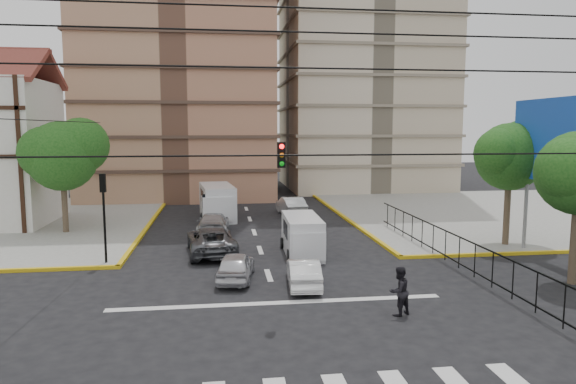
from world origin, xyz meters
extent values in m
plane|color=black|center=(0.00, 0.00, 0.00)|extent=(160.00, 160.00, 0.00)
cube|color=gray|center=(20.00, 20.00, 0.07)|extent=(26.00, 26.00, 0.15)
cube|color=silver|center=(0.00, 1.20, 0.01)|extent=(13.00, 0.40, 0.01)
cylinder|color=slate|center=(14.50, 4.00, 2.15)|extent=(0.20, 0.20, 4.00)
cylinder|color=slate|center=(14.50, 8.00, 2.15)|extent=(0.20, 0.20, 4.00)
cube|color=silver|center=(14.50, 6.00, 6.15)|extent=(0.25, 6.00, 4.00)
cube|color=blue|center=(14.30, 6.00, 6.15)|extent=(0.08, 6.20, 4.20)
cylinder|color=#473828|center=(13.00, 2.00, 2.10)|extent=(0.36, 0.36, 4.20)
sphere|color=#174915|center=(12.28, 1.70, 5.03)|extent=(2.70, 2.70, 2.70)
cylinder|color=#473828|center=(14.00, 9.00, 2.24)|extent=(0.36, 0.36, 4.48)
sphere|color=#174915|center=(14.00, 9.00, 5.16)|extent=(3.80, 3.80, 3.80)
sphere|color=#174915|center=(14.95, 9.30, 5.73)|extent=(3.04, 3.04, 3.04)
sphere|color=#174915|center=(13.24, 8.70, 5.35)|extent=(2.85, 2.85, 2.85)
cylinder|color=#473828|center=(-12.00, 16.00, 2.10)|extent=(0.36, 0.36, 4.20)
sphere|color=#174915|center=(-12.00, 16.00, 5.00)|extent=(4.40, 4.40, 4.40)
sphere|color=#174915|center=(-10.90, 16.30, 5.67)|extent=(3.52, 3.52, 3.52)
sphere|color=#174915|center=(-12.88, 15.70, 5.22)|extent=(3.30, 3.30, 3.30)
cylinder|color=black|center=(-7.80, 7.80, 1.90)|extent=(0.12, 0.12, 3.50)
cube|color=black|center=(-7.80, 7.80, 4.10)|extent=(0.28, 0.22, 0.90)
sphere|color=#FF0C0C|center=(-7.80, 7.80, 4.40)|extent=(0.17, 0.17, 0.17)
cube|color=black|center=(0.00, 0.00, 5.80)|extent=(0.28, 0.22, 0.90)
cylinder|color=black|center=(0.00, -9.00, 6.25)|extent=(18.00, 0.03, 0.03)
cube|color=silver|center=(2.17, 8.83, 1.03)|extent=(1.90, 4.51, 2.05)
cube|color=silver|center=(2.17, 7.04, 0.89)|extent=(1.72, 1.11, 1.43)
cube|color=black|center=(2.17, 6.73, 1.38)|extent=(1.65, 0.14, 0.80)
cylinder|color=black|center=(1.32, 7.40, 0.31)|extent=(0.25, 0.63, 0.63)
cylinder|color=black|center=(3.02, 7.40, 0.31)|extent=(0.25, 0.63, 0.63)
cylinder|color=black|center=(1.32, 10.26, 0.31)|extent=(0.25, 0.63, 0.63)
cylinder|color=black|center=(3.02, 10.26, 0.31)|extent=(0.25, 0.63, 0.63)
cube|color=silver|center=(-2.40, 20.56, 1.27)|extent=(2.82, 5.72, 2.53)
cube|color=silver|center=(-2.40, 18.36, 1.10)|extent=(2.23, 1.55, 1.76)
cube|color=black|center=(-2.40, 17.97, 1.71)|extent=(2.03, 0.33, 0.99)
cylinder|color=black|center=(-3.44, 18.80, 0.39)|extent=(0.25, 0.77, 0.77)
cylinder|color=black|center=(-1.35, 18.80, 0.39)|extent=(0.25, 0.77, 0.77)
cylinder|color=black|center=(-3.44, 22.32, 0.39)|extent=(0.25, 0.77, 0.77)
cylinder|color=black|center=(-1.35, 22.32, 0.39)|extent=(0.25, 0.77, 0.77)
imported|color=silver|center=(-1.52, 4.50, 0.64)|extent=(2.04, 3.91, 1.27)
imported|color=white|center=(1.33, 3.18, 0.61)|extent=(1.57, 3.79, 1.22)
imported|color=#505157|center=(-2.67, 9.51, 0.73)|extent=(2.92, 5.49, 1.47)
imported|color=silver|center=(-2.63, 14.98, 0.68)|extent=(2.17, 4.76, 1.35)
imported|color=#272729|center=(3.01, 14.28, 0.74)|extent=(2.02, 4.45, 1.48)
imported|color=silver|center=(3.30, 21.23, 0.74)|extent=(2.02, 4.61, 1.47)
imported|color=black|center=(4.19, -0.67, 0.90)|extent=(1.09, 1.01, 1.80)
camera|label=1|loc=(-2.14, -17.90, 6.71)|focal=32.00mm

